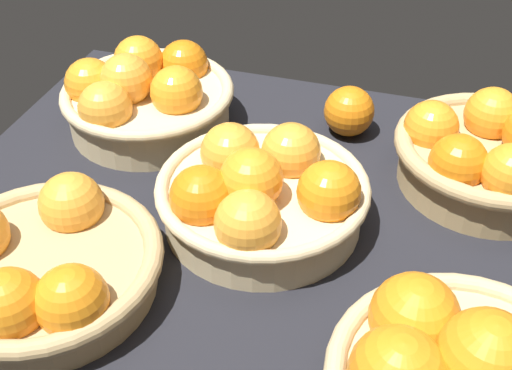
% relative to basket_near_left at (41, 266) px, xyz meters
% --- Properties ---
extents(market_tray, '(0.84, 0.72, 0.03)m').
position_rel_basket_near_left_xyz_m(market_tray, '(0.20, 0.15, -0.05)').
color(market_tray, black).
rests_on(market_tray, ground).
extents(basket_near_left, '(0.25, 0.25, 0.09)m').
position_rel_basket_near_left_xyz_m(basket_near_left, '(0.00, 0.00, 0.00)').
color(basket_near_left, tan).
rests_on(basket_near_left, market_tray).
extents(basket_far_right, '(0.24, 0.24, 0.11)m').
position_rel_basket_near_left_xyz_m(basket_far_right, '(0.43, 0.32, 0.01)').
color(basket_far_right, tan).
rests_on(basket_far_right, market_tray).
extents(basket_center, '(0.25, 0.25, 0.11)m').
position_rel_basket_near_left_xyz_m(basket_center, '(0.18, 0.17, 0.01)').
color(basket_center, '#D3BC8C').
rests_on(basket_center, market_tray).
extents(basket_far_left, '(0.24, 0.24, 0.12)m').
position_rel_basket_near_left_xyz_m(basket_far_left, '(-0.03, 0.32, 0.01)').
color(basket_far_left, '#D3BC8C').
rests_on(basket_far_left, market_tray).
extents(loose_orange_front_gap, '(0.07, 0.07, 0.07)m').
position_rel_basket_near_left_xyz_m(loose_orange_front_gap, '(0.25, 0.38, -0.00)').
color(loose_orange_front_gap, orange).
rests_on(loose_orange_front_gap, market_tray).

